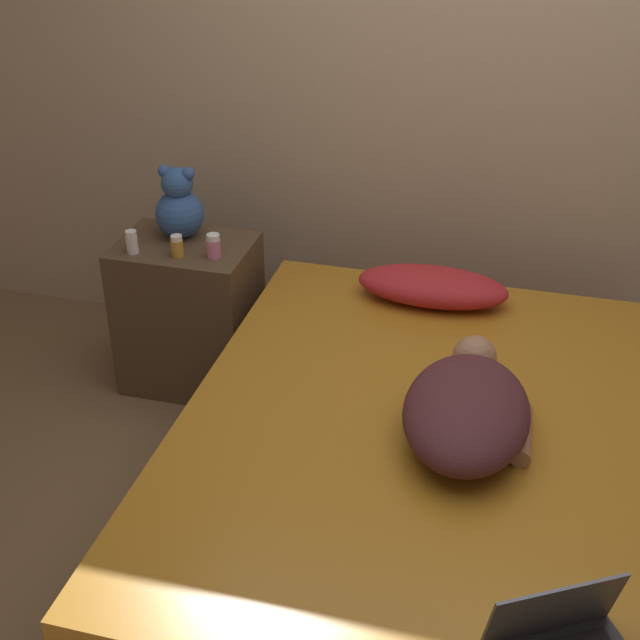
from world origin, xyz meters
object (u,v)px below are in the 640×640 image
Objects in this scene: bottle_white at (132,242)px; teddy_bear at (179,206)px; person_lying at (468,408)px; bottle_pink at (214,246)px; bottle_amber at (177,246)px; pillow at (432,286)px.

teddy_bear is at bearing 56.89° from bottle_white.
person_lying is 2.39× the size of teddy_bear.
bottle_pink is (-1.08, 0.69, 0.09)m from person_lying.
bottle_white reaches higher than bottle_amber.
person_lying is at bearing -28.43° from bottle_amber.
bottle_pink is at bearing -171.85° from pillow.
pillow is 0.84m from person_lying.
pillow is 6.06× the size of bottle_pink.
teddy_bear is at bearing 143.60° from bottle_pink.
bottle_pink is (0.14, 0.03, 0.00)m from bottle_amber.
pillow is at bearing 8.15° from bottle_pink.
bottle_amber is (-1.22, 0.66, 0.09)m from person_lying.
bottle_white is (-1.17, -0.17, 0.12)m from pillow.
bottle_amber reaches higher than person_lying.
pillow is at bearing -1.36° from teddy_bear.
bottle_amber reaches higher than pillow.
bottle_pink reaches higher than bottle_white.
bottle_white is at bearing -123.11° from teddy_bear.
bottle_amber is 0.15m from bottle_pink.
teddy_bear reaches higher than bottle_amber.
bottle_white is (-0.32, -0.05, -0.00)m from bottle_pink.
pillow is 1.07m from teddy_bear.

